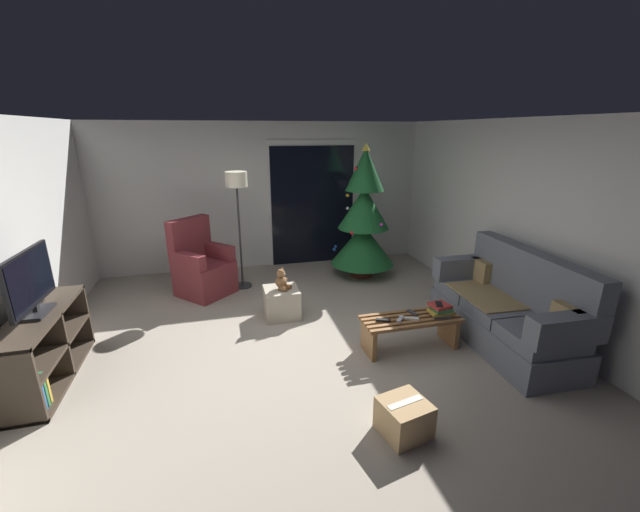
# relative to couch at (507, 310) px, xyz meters

# --- Properties ---
(ground_plane) EXTENTS (7.00, 7.00, 0.00)m
(ground_plane) POSITION_rel_couch_xyz_m (-2.32, 0.42, -0.40)
(ground_plane) COLOR #9E9384
(wall_back) EXTENTS (5.72, 0.12, 2.50)m
(wall_back) POSITION_rel_couch_xyz_m (-2.32, 3.48, 0.85)
(wall_back) COLOR silver
(wall_back) RESTS_ON ground
(wall_right) EXTENTS (0.12, 6.00, 2.50)m
(wall_right) POSITION_rel_couch_xyz_m (0.54, 0.42, 0.85)
(wall_right) COLOR silver
(wall_right) RESTS_ON ground
(patio_door_frame) EXTENTS (1.60, 0.02, 2.20)m
(patio_door_frame) POSITION_rel_couch_xyz_m (-1.47, 3.41, 0.70)
(patio_door_frame) COLOR silver
(patio_door_frame) RESTS_ON ground
(patio_door_glass) EXTENTS (1.50, 0.02, 2.10)m
(patio_door_glass) POSITION_rel_couch_xyz_m (-1.47, 3.39, 0.65)
(patio_door_glass) COLOR black
(patio_door_glass) RESTS_ON ground
(couch) EXTENTS (0.86, 1.97, 1.08)m
(couch) POSITION_rel_couch_xyz_m (0.00, 0.00, 0.00)
(couch) COLOR slate
(couch) RESTS_ON ground
(coffee_table) EXTENTS (1.10, 0.40, 0.38)m
(coffee_table) POSITION_rel_couch_xyz_m (-1.13, 0.14, -0.15)
(coffee_table) COLOR olive
(coffee_table) RESTS_ON ground
(remote_silver) EXTENTS (0.13, 0.15, 0.02)m
(remote_silver) POSITION_rel_couch_xyz_m (-1.27, 0.11, -0.01)
(remote_silver) COLOR #ADADB2
(remote_silver) RESTS_ON coffee_table
(remote_black) EXTENTS (0.16, 0.10, 0.02)m
(remote_black) POSITION_rel_couch_xyz_m (-1.46, 0.13, -0.01)
(remote_black) COLOR black
(remote_black) RESTS_ON coffee_table
(remote_graphite) EXTENTS (0.07, 0.16, 0.02)m
(remote_graphite) POSITION_rel_couch_xyz_m (-1.07, 0.22, -0.01)
(remote_graphite) COLOR #333338
(remote_graphite) RESTS_ON coffee_table
(remote_white) EXTENTS (0.16, 0.10, 0.02)m
(remote_white) POSITION_rel_couch_xyz_m (-1.15, 0.09, -0.01)
(remote_white) COLOR silver
(remote_white) RESTS_ON coffee_table
(book_stack) EXTENTS (0.25, 0.23, 0.14)m
(book_stack) POSITION_rel_couch_xyz_m (-0.80, 0.10, 0.05)
(book_stack) COLOR #4C4C51
(book_stack) RESTS_ON coffee_table
(cell_phone) EXTENTS (0.12, 0.16, 0.01)m
(cell_phone) POSITION_rel_couch_xyz_m (-0.82, 0.10, 0.12)
(cell_phone) COLOR black
(cell_phone) RESTS_ON book_stack
(christmas_tree) EXTENTS (1.04, 1.04, 2.17)m
(christmas_tree) POSITION_rel_couch_xyz_m (-0.84, 2.46, 0.56)
(christmas_tree) COLOR #4C1E19
(christmas_tree) RESTS_ON ground
(armchair) EXTENTS (0.97, 0.97, 1.13)m
(armchair) POSITION_rel_couch_xyz_m (-3.41, 2.36, 0.00)
(armchair) COLOR maroon
(armchair) RESTS_ON ground
(floor_lamp) EXTENTS (0.32, 0.32, 1.78)m
(floor_lamp) POSITION_rel_couch_xyz_m (-2.83, 2.47, 1.11)
(floor_lamp) COLOR #2D2D30
(floor_lamp) RESTS_ON ground
(media_shelf) EXTENTS (0.40, 1.40, 0.71)m
(media_shelf) POSITION_rel_couch_xyz_m (-4.85, 0.43, -0.06)
(media_shelf) COLOR #382D23
(media_shelf) RESTS_ON ground
(television) EXTENTS (0.21, 0.84, 0.61)m
(television) POSITION_rel_couch_xyz_m (-4.81, 0.49, 0.63)
(television) COLOR black
(television) RESTS_ON media_shelf
(ottoman) EXTENTS (0.44, 0.44, 0.39)m
(ottoman) POSITION_rel_couch_xyz_m (-2.39, 1.29, -0.21)
(ottoman) COLOR #B2A893
(ottoman) RESTS_ON ground
(teddy_bear_chestnut) EXTENTS (0.22, 0.21, 0.29)m
(teddy_bear_chestnut) POSITION_rel_couch_xyz_m (-2.39, 1.29, 0.11)
(teddy_bear_chestnut) COLOR brown
(teddy_bear_chestnut) RESTS_ON ottoman
(cardboard_box_taped_mid_floor) EXTENTS (0.43, 0.42, 0.30)m
(cardboard_box_taped_mid_floor) POSITION_rel_couch_xyz_m (-1.78, -1.05, -0.25)
(cardboard_box_taped_mid_floor) COLOR tan
(cardboard_box_taped_mid_floor) RESTS_ON ground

